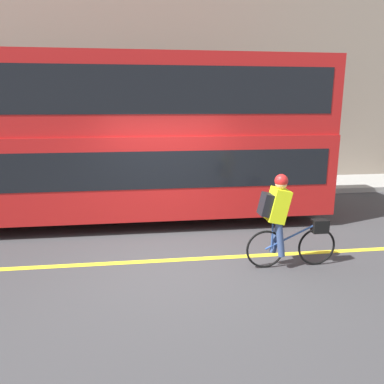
{
  "coord_description": "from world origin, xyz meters",
  "views": [
    {
      "loc": [
        -0.47,
        -5.88,
        2.65
      ],
      "look_at": [
        0.46,
        1.06,
        1.0
      ],
      "focal_mm": 35.0,
      "sensor_mm": 36.0,
      "label": 1
    }
  ],
  "objects": [
    {
      "name": "ground_plane",
      "position": [
        0.0,
        0.0,
        0.0
      ],
      "size": [
        80.0,
        80.0,
        0.0
      ],
      "primitive_type": "plane",
      "color": "#38383A"
    },
    {
      "name": "road_center_line",
      "position": [
        0.0,
        0.18,
        0.0
      ],
      "size": [
        50.0,
        0.14,
        0.01
      ],
      "primitive_type": "cube",
      "color": "yellow",
      "rests_on": "ground_plane"
    },
    {
      "name": "sidewalk_curb",
      "position": [
        0.0,
        5.55,
        0.08
      ],
      "size": [
        60.0,
        2.1,
        0.15
      ],
      "color": "gray",
      "rests_on": "ground_plane"
    },
    {
      "name": "building_facade",
      "position": [
        0.0,
        6.75,
        4.15
      ],
      "size": [
        60.0,
        0.3,
        8.3
      ],
      "color": "gray",
      "rests_on": "ground_plane"
    },
    {
      "name": "bus",
      "position": [
        -2.29,
        2.76,
        2.02
      ],
      "size": [
        11.9,
        2.48,
        3.65
      ],
      "color": "black",
      "rests_on": "ground_plane"
    },
    {
      "name": "cyclist_on_bike",
      "position": [
        1.77,
        -0.32,
        0.85
      ],
      "size": [
        1.54,
        0.32,
        1.57
      ],
      "color": "black",
      "rests_on": "ground_plane"
    },
    {
      "name": "street_sign_post",
      "position": [
        0.27,
        5.44,
        1.4
      ],
      "size": [
        0.36,
        0.09,
        2.22
      ],
      "color": "#59595B",
      "rests_on": "sidewalk_curb"
    }
  ]
}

